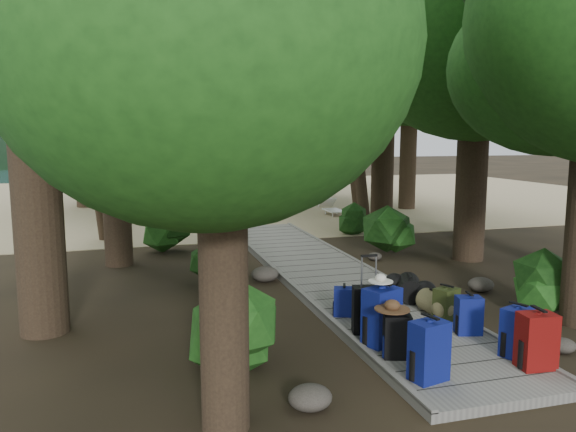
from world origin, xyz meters
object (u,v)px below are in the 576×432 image
object	(u,v)px
duffel_right_black	(409,288)
suitcase_on_boardwalk	(368,310)
backpack_left_b	(397,334)
backpack_right_b	(517,329)
backpack_left_d	(344,300)
backpack_left_a	(429,348)
backpack_right_a	(537,338)
backpack_right_d	(446,302)
lone_suitcase_on_sand	(260,211)
sun_lounger	(334,207)
duffel_right_khaki	(435,303)
kayak	(159,214)
backpack_left_c	(382,313)
backpack_right_c	(469,313)

from	to	relation	value
duffel_right_black	suitcase_on_boardwalk	xyz separation A→B (m)	(-1.32, -1.27, 0.13)
backpack_left_b	backpack_right_b	distance (m)	1.51
backpack_left_d	backpack_left_a	bearing A→B (deg)	-67.22
backpack_left_d	backpack_right_a	distance (m)	2.87
duffel_right_black	backpack_right_b	bearing A→B (deg)	-63.97
backpack_right_a	backpack_right_d	xyz separation A→B (m)	(-0.06, 1.86, -0.10)
backpack_left_a	backpack_right_b	xyz separation A→B (m)	(1.42, 0.32, -0.04)
backpack_left_d	backpack_right_d	xyz separation A→B (m)	(1.40, -0.60, 0.03)
backpack_right_d	lone_suitcase_on_sand	size ratio (longest dim) A/B	0.74
backpack_right_b	suitcase_on_boardwalk	bearing A→B (deg)	117.90
backpack_left_a	suitcase_on_boardwalk	size ratio (longest dim) A/B	1.15
backpack_left_a	backpack_right_d	size ratio (longest dim) A/B	1.42
lone_suitcase_on_sand	sun_lounger	size ratio (longest dim) A/B	0.42
backpack_left_a	duffel_right_khaki	xyz separation A→B (m)	(1.30, 2.07, -0.20)
backpack_left_b	duffel_right_black	bearing A→B (deg)	76.33
backpack_left_a	backpack_left_b	bearing A→B (deg)	79.50
duffel_right_black	kayak	distance (m)	11.75
backpack_right_b	backpack_right_d	distance (m)	1.49
duffel_right_black	backpack_left_c	bearing A→B (deg)	-104.47
backpack_right_c	duffel_right_khaki	distance (m)	0.89
suitcase_on_boardwalk	lone_suitcase_on_sand	size ratio (longest dim) A/B	0.91
backpack_left_a	backpack_right_d	xyz separation A→B (m)	(1.33, 1.80, -0.11)
backpack_right_c	sun_lounger	bearing A→B (deg)	91.97
backpack_left_c	duffel_right_khaki	world-z (taller)	backpack_left_c
backpack_right_b	suitcase_on_boardwalk	xyz separation A→B (m)	(-1.45, 1.28, -0.01)
backpack_left_b	backpack_left_c	xyz separation A→B (m)	(0.01, 0.46, 0.12)
backpack_left_d	duffel_right_black	xyz separation A→B (m)	(1.36, 0.47, -0.04)
backpack_left_d	backpack_right_c	distance (m)	1.84
backpack_right_c	backpack_right_d	world-z (taller)	backpack_right_c
backpack_left_b	backpack_left_d	world-z (taller)	backpack_left_b
backpack_right_c	lone_suitcase_on_sand	bearing A→B (deg)	105.60
backpack_left_b	backpack_right_b	world-z (taller)	backpack_right_b
backpack_left_b	backpack_right_a	xyz separation A→B (m)	(1.44, -0.74, 0.07)
duffel_right_black	kayak	bearing A→B (deg)	130.59
backpack_right_d	suitcase_on_boardwalk	bearing A→B (deg)	166.52
backpack_left_b	duffel_right_khaki	xyz separation A→B (m)	(1.34, 1.38, -0.13)
kayak	sun_lounger	xyz separation A→B (m)	(6.12, -0.65, 0.10)
duffel_right_khaki	backpack_right_c	bearing A→B (deg)	-94.46
backpack_left_c	sun_lounger	size ratio (longest dim) A/B	0.49
duffel_right_black	sun_lounger	xyz separation A→B (m)	(2.61, 10.56, -0.03)
suitcase_on_boardwalk	backpack_left_b	bearing A→B (deg)	-76.69
backpack_left_c	duffel_right_khaki	distance (m)	1.64
backpack_left_a	duffel_right_black	bearing A→B (deg)	51.64
backpack_right_c	backpack_left_b	bearing A→B (deg)	-145.80
backpack_right_c	kayak	world-z (taller)	backpack_right_c
backpack_left_c	duffel_right_black	distance (m)	2.19
suitcase_on_boardwalk	kayak	distance (m)	12.68
backpack_left_d	suitcase_on_boardwalk	bearing A→B (deg)	-66.13
backpack_right_a	duffel_right_black	xyz separation A→B (m)	(-0.10, 2.93, -0.17)
backpack_right_b	suitcase_on_boardwalk	world-z (taller)	backpack_right_b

